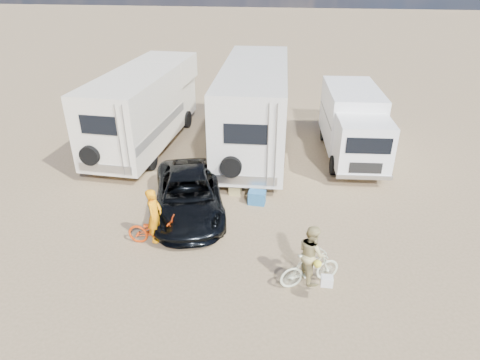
# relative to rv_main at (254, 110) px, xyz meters

# --- Properties ---
(ground) EXTENTS (140.00, 140.00, 0.00)m
(ground) POSITION_rel_rv_main_xyz_m (-0.05, -7.07, -1.84)
(ground) COLOR #947A58
(ground) RESTS_ON ground
(rv_main) EXTENTS (2.91, 8.69, 3.69)m
(rv_main) POSITION_rel_rv_main_xyz_m (0.00, 0.00, 0.00)
(rv_main) COLOR silver
(rv_main) RESTS_ON ground
(rv_left) EXTENTS (2.89, 8.25, 3.36)m
(rv_left) POSITION_rel_rv_main_xyz_m (-4.82, 0.01, -0.16)
(rv_left) COLOR white
(rv_left) RESTS_ON ground
(box_truck) EXTENTS (2.49, 5.93, 2.74)m
(box_truck) POSITION_rel_rv_main_xyz_m (4.17, -0.14, -0.47)
(box_truck) COLOR white
(box_truck) RESTS_ON ground
(dark_suv) EXTENTS (3.30, 5.16, 1.32)m
(dark_suv) POSITION_rel_rv_main_xyz_m (-1.60, -5.40, -1.18)
(dark_suv) COLOR black
(dark_suv) RESTS_ON ground
(bike_man) EXTENTS (1.79, 0.70, 0.93)m
(bike_man) POSITION_rel_rv_main_xyz_m (-2.11, -7.31, -1.38)
(bike_man) COLOR red
(bike_man) RESTS_ON ground
(bike_woman) EXTENTS (1.70, 1.12, 0.99)m
(bike_woman) POSITION_rel_rv_main_xyz_m (2.31, -8.44, -1.35)
(bike_woman) COLOR beige
(bike_woman) RESTS_ON ground
(rider_man) EXTENTS (0.43, 0.63, 1.67)m
(rider_man) POSITION_rel_rv_main_xyz_m (-2.11, -7.31, -1.01)
(rider_man) COLOR orange
(rider_man) RESTS_ON ground
(rider_woman) EXTENTS (0.88, 0.96, 1.60)m
(rider_woman) POSITION_rel_rv_main_xyz_m (2.31, -8.44, -1.04)
(rider_woman) COLOR tan
(rider_woman) RESTS_ON ground
(bike_parked) EXTENTS (1.63, 1.51, 0.87)m
(bike_parked) POSITION_rel_rv_main_xyz_m (3.95, -1.27, -1.41)
(bike_parked) COLOR #232623
(bike_parked) RESTS_ON ground
(cooler) EXTENTS (0.60, 0.45, 0.46)m
(cooler) POSITION_rel_rv_main_xyz_m (0.59, -4.57, -1.61)
(cooler) COLOR #266095
(cooler) RESTS_ON ground
(crate) EXTENTS (0.43, 0.43, 0.34)m
(crate) POSITION_rel_rv_main_xyz_m (-0.25, -3.98, -1.67)
(crate) COLOR #9B8E56
(crate) RESTS_ON ground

